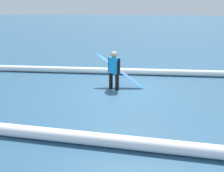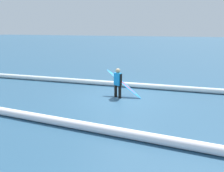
# 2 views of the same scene
# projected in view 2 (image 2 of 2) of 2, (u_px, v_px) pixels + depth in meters

# --- Properties ---
(ground_plane) EXTENTS (160.25, 160.25, 0.00)m
(ground_plane) POSITION_uv_depth(u_px,v_px,m) (121.00, 97.00, 11.11)
(ground_plane) COLOR #284F6C
(surfer) EXTENTS (0.47, 0.34, 1.39)m
(surfer) POSITION_uv_depth(u_px,v_px,m) (118.00, 82.00, 10.93)
(surfer) COLOR black
(surfer) RESTS_ON ground_plane
(surfboard) EXTENTS (1.90, 0.67, 1.24)m
(surfboard) POSITION_uv_depth(u_px,v_px,m) (124.00, 84.00, 11.22)
(surfboard) COLOR #268CE5
(surfboard) RESTS_ON ground_plane
(wave_crest_foreground) EXTENTS (18.45, 0.78, 0.28)m
(wave_crest_foreground) POSITION_uv_depth(u_px,v_px,m) (86.00, 82.00, 13.72)
(wave_crest_foreground) COLOR white
(wave_crest_foreground) RESTS_ON ground_plane
(wave_crest_midground) EXTENTS (15.65, 1.39, 0.29)m
(wave_crest_midground) POSITION_uv_depth(u_px,v_px,m) (57.00, 121.00, 7.92)
(wave_crest_midground) COLOR white
(wave_crest_midground) RESTS_ON ground_plane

